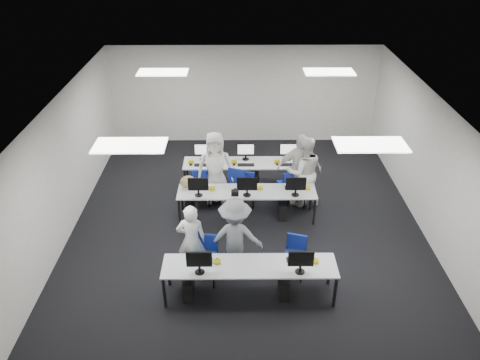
{
  "coord_description": "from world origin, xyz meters",
  "views": [
    {
      "loc": [
        -0.22,
        -9.0,
        6.38
      ],
      "look_at": [
        -0.16,
        0.25,
        1.0
      ],
      "focal_mm": 35.0,
      "sensor_mm": 36.0,
      "label": 1
    }
  ],
  "objects_px": {
    "desk_mid": "(247,193)",
    "student_3": "(299,169)",
    "chair_5": "(200,187)",
    "student_1": "(304,172)",
    "student_2": "(215,168)",
    "chair_2": "(201,194)",
    "chair_7": "(287,190)",
    "photographer": "(235,237)",
    "chair_6": "(239,188)",
    "chair_4": "(296,194)",
    "chair_1": "(294,263)",
    "chair_0": "(205,267)",
    "student_0": "(192,241)",
    "desk_front": "(250,268)",
    "chair_3": "(246,195)"
  },
  "relations": [
    {
      "from": "desk_mid",
      "to": "student_3",
      "type": "relative_size",
      "value": 1.75
    },
    {
      "from": "chair_2",
      "to": "chair_4",
      "type": "relative_size",
      "value": 0.9
    },
    {
      "from": "chair_0",
      "to": "chair_7",
      "type": "xyz_separation_m",
      "value": [
        1.88,
        2.89,
        -0.02
      ]
    },
    {
      "from": "chair_2",
      "to": "chair_6",
      "type": "height_order",
      "value": "chair_6"
    },
    {
      "from": "desk_front",
      "to": "desk_mid",
      "type": "relative_size",
      "value": 1.0
    },
    {
      "from": "desk_front",
      "to": "chair_7",
      "type": "relative_size",
      "value": 3.63
    },
    {
      "from": "chair_6",
      "to": "student_3",
      "type": "xyz_separation_m",
      "value": [
        1.45,
        -0.18,
        0.62
      ]
    },
    {
      "from": "chair_4",
      "to": "student_3",
      "type": "distance_m",
      "value": 0.64
    },
    {
      "from": "desk_mid",
      "to": "chair_7",
      "type": "height_order",
      "value": "chair_7"
    },
    {
      "from": "chair_6",
      "to": "student_1",
      "type": "height_order",
      "value": "student_1"
    },
    {
      "from": "chair_7",
      "to": "student_3",
      "type": "xyz_separation_m",
      "value": [
        0.25,
        -0.07,
        0.64
      ]
    },
    {
      "from": "student_2",
      "to": "student_3",
      "type": "bearing_deg",
      "value": -7.58
    },
    {
      "from": "chair_5",
      "to": "student_2",
      "type": "bearing_deg",
      "value": -21.8
    },
    {
      "from": "student_3",
      "to": "chair_3",
      "type": "bearing_deg",
      "value": -171.89
    },
    {
      "from": "desk_front",
      "to": "photographer",
      "type": "bearing_deg",
      "value": 110.99
    },
    {
      "from": "desk_front",
      "to": "chair_3",
      "type": "height_order",
      "value": "chair_3"
    },
    {
      "from": "chair_2",
      "to": "student_1",
      "type": "bearing_deg",
      "value": -5.9
    },
    {
      "from": "chair_1",
      "to": "chair_2",
      "type": "height_order",
      "value": "chair_1"
    },
    {
      "from": "chair_6",
      "to": "chair_7",
      "type": "bearing_deg",
      "value": 14.91
    },
    {
      "from": "chair_1",
      "to": "chair_6",
      "type": "bearing_deg",
      "value": 127.27
    },
    {
      "from": "student_2",
      "to": "photographer",
      "type": "height_order",
      "value": "student_2"
    },
    {
      "from": "chair_5",
      "to": "student_2",
      "type": "relative_size",
      "value": 0.46
    },
    {
      "from": "chair_0",
      "to": "student_2",
      "type": "relative_size",
      "value": 0.51
    },
    {
      "from": "student_0",
      "to": "student_2",
      "type": "bearing_deg",
      "value": -93.34
    },
    {
      "from": "chair_3",
      "to": "student_2",
      "type": "distance_m",
      "value": 1.03
    },
    {
      "from": "chair_1",
      "to": "chair_6",
      "type": "distance_m",
      "value": 3.06
    },
    {
      "from": "chair_4",
      "to": "photographer",
      "type": "bearing_deg",
      "value": -115.27
    },
    {
      "from": "desk_front",
      "to": "chair_5",
      "type": "relative_size",
      "value": 3.75
    },
    {
      "from": "desk_mid",
      "to": "student_0",
      "type": "height_order",
      "value": "student_0"
    },
    {
      "from": "chair_2",
      "to": "chair_3",
      "type": "distance_m",
      "value": 1.12
    },
    {
      "from": "chair_1",
      "to": "desk_front",
      "type": "bearing_deg",
      "value": -129.46
    },
    {
      "from": "desk_front",
      "to": "chair_3",
      "type": "distance_m",
      "value": 3.21
    },
    {
      "from": "chair_6",
      "to": "student_1",
      "type": "relative_size",
      "value": 0.52
    },
    {
      "from": "chair_7",
      "to": "photographer",
      "type": "xyz_separation_m",
      "value": [
        -1.3,
        -2.66,
        0.57
      ]
    },
    {
      "from": "chair_4",
      "to": "photographer",
      "type": "xyz_separation_m",
      "value": [
        -1.51,
        -2.49,
        0.56
      ]
    },
    {
      "from": "chair_7",
      "to": "photographer",
      "type": "relative_size",
      "value": 0.52
    },
    {
      "from": "chair_5",
      "to": "student_1",
      "type": "distance_m",
      "value": 2.64
    },
    {
      "from": "chair_5",
      "to": "student_3",
      "type": "height_order",
      "value": "student_3"
    },
    {
      "from": "chair_3",
      "to": "chair_5",
      "type": "relative_size",
      "value": 0.95
    },
    {
      "from": "student_3",
      "to": "chair_2",
      "type": "bearing_deg",
      "value": -175.77
    },
    {
      "from": "chair_0",
      "to": "chair_1",
      "type": "bearing_deg",
      "value": 12.88
    },
    {
      "from": "chair_0",
      "to": "student_0",
      "type": "bearing_deg",
      "value": 153.74
    },
    {
      "from": "chair_3",
      "to": "photographer",
      "type": "height_order",
      "value": "photographer"
    },
    {
      "from": "student_1",
      "to": "chair_1",
      "type": "bearing_deg",
      "value": 73.1
    },
    {
      "from": "desk_mid",
      "to": "chair_2",
      "type": "distance_m",
      "value": 1.36
    },
    {
      "from": "student_1",
      "to": "student_3",
      "type": "bearing_deg",
      "value": -44.39
    },
    {
      "from": "photographer",
      "to": "student_2",
      "type": "bearing_deg",
      "value": -78.5
    },
    {
      "from": "chair_4",
      "to": "chair_6",
      "type": "height_order",
      "value": "chair_6"
    },
    {
      "from": "chair_6",
      "to": "chair_7",
      "type": "distance_m",
      "value": 1.2
    },
    {
      "from": "chair_4",
      "to": "desk_front",
      "type": "bearing_deg",
      "value": -105.31
    }
  ]
}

